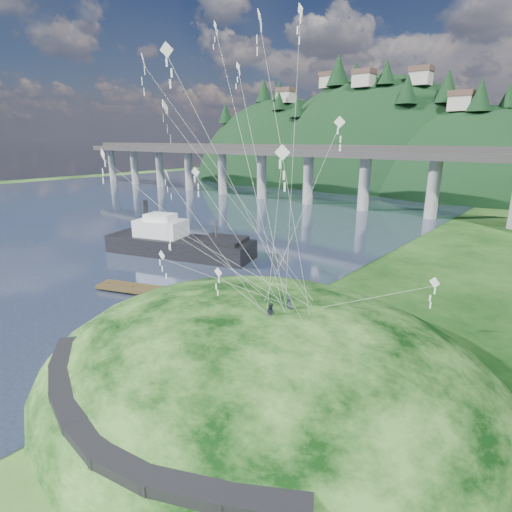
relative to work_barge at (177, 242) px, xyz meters
The scene contains 10 objects.
ground 27.00m from the work_barge, 40.17° to the right, with size 320.00×320.00×0.00m, color black.
water 52.98m from the work_barge, 166.20° to the left, with size 240.00×240.00×0.00m, color #323E5C.
grass_hill 32.63m from the work_barge, 28.27° to the right, with size 36.00×32.00×13.00m.
footpath 39.01m from the work_barge, 44.04° to the right, with size 22.29×5.84×0.83m.
bridge 53.59m from the work_barge, 96.37° to the left, with size 160.00×11.00×15.00m.
far_ridge 107.70m from the work_barge, 102.38° to the left, with size 153.00×70.00×94.50m.
work_barge is the anchor object (origin of this frame).
wooden_dock 15.95m from the work_barge, 47.06° to the right, with size 14.53×7.53×1.05m.
kite_flyers 33.99m from the work_barge, 27.35° to the right, with size 1.16×2.28×1.69m.
kite_swarm 33.62m from the work_barge, 31.76° to the right, with size 20.46×15.49×20.01m.
Camera 1 is at (24.50, -18.50, 16.39)m, focal length 28.00 mm.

